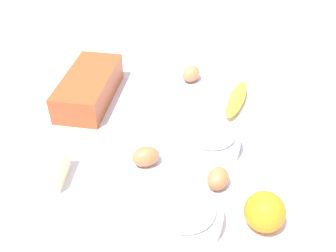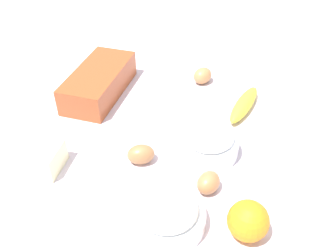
{
  "view_description": "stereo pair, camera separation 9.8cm",
  "coord_description": "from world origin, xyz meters",
  "px_view_note": "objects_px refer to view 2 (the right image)",
  "views": [
    {
      "loc": [
        -0.75,
        -0.14,
        0.65
      ],
      "look_at": [
        0.0,
        0.0,
        0.04
      ],
      "focal_mm": 41.1,
      "sensor_mm": 36.0,
      "label": 1
    },
    {
      "loc": [
        -0.73,
        -0.23,
        0.65
      ],
      "look_at": [
        0.0,
        0.0,
        0.04
      ],
      "focal_mm": 41.1,
      "sensor_mm": 36.0,
      "label": 2
    }
  ],
  "objects_px": {
    "loaf_pan": "(99,82)",
    "orange_fruit": "(248,221)",
    "flour_bowl": "(167,214)",
    "egg_loose": "(203,76)",
    "sugar_bowl": "(209,142)",
    "butter_block": "(47,159)",
    "egg_near_butter": "(141,154)",
    "banana": "(244,104)",
    "egg_beside_bowl": "(208,183)"
  },
  "relations": [
    {
      "from": "loaf_pan",
      "to": "egg_beside_bowl",
      "type": "xyz_separation_m",
      "value": [
        -0.28,
        -0.4,
        -0.02
      ]
    },
    {
      "from": "loaf_pan",
      "to": "orange_fruit",
      "type": "xyz_separation_m",
      "value": [
        -0.38,
        -0.5,
        0.0
      ]
    },
    {
      "from": "loaf_pan",
      "to": "banana",
      "type": "xyz_separation_m",
      "value": [
        0.04,
        -0.43,
        -0.02
      ]
    },
    {
      "from": "flour_bowl",
      "to": "egg_near_butter",
      "type": "relative_size",
      "value": 2.34
    },
    {
      "from": "egg_near_butter",
      "to": "flour_bowl",
      "type": "bearing_deg",
      "value": -143.47
    },
    {
      "from": "orange_fruit",
      "to": "egg_loose",
      "type": "bearing_deg",
      "value": 22.29
    },
    {
      "from": "banana",
      "to": "loaf_pan",
      "type": "bearing_deg",
      "value": 95.91
    },
    {
      "from": "sugar_bowl",
      "to": "orange_fruit",
      "type": "distance_m",
      "value": 0.25
    },
    {
      "from": "banana",
      "to": "orange_fruit",
      "type": "height_order",
      "value": "orange_fruit"
    },
    {
      "from": "banana",
      "to": "orange_fruit",
      "type": "xyz_separation_m",
      "value": [
        -0.42,
        -0.07,
        0.02
      ]
    },
    {
      "from": "orange_fruit",
      "to": "egg_near_butter",
      "type": "height_order",
      "value": "orange_fruit"
    },
    {
      "from": "loaf_pan",
      "to": "orange_fruit",
      "type": "distance_m",
      "value": 0.62
    },
    {
      "from": "sugar_bowl",
      "to": "banana",
      "type": "bearing_deg",
      "value": -15.34
    },
    {
      "from": "sugar_bowl",
      "to": "banana",
      "type": "relative_size",
      "value": 0.78
    },
    {
      "from": "sugar_bowl",
      "to": "egg_loose",
      "type": "bearing_deg",
      "value": 15.91
    },
    {
      "from": "egg_beside_bowl",
      "to": "egg_near_butter",
      "type": "bearing_deg",
      "value": 76.83
    },
    {
      "from": "loaf_pan",
      "to": "butter_block",
      "type": "bearing_deg",
      "value": -177.03
    },
    {
      "from": "egg_near_butter",
      "to": "egg_loose",
      "type": "relative_size",
      "value": 1.05
    },
    {
      "from": "flour_bowl",
      "to": "egg_near_butter",
      "type": "distance_m",
      "value": 0.2
    },
    {
      "from": "loaf_pan",
      "to": "banana",
      "type": "bearing_deg",
      "value": -84.82
    },
    {
      "from": "flour_bowl",
      "to": "egg_loose",
      "type": "height_order",
      "value": "flour_bowl"
    },
    {
      "from": "butter_block",
      "to": "egg_near_butter",
      "type": "height_order",
      "value": "butter_block"
    },
    {
      "from": "banana",
      "to": "orange_fruit",
      "type": "distance_m",
      "value": 0.43
    },
    {
      "from": "orange_fruit",
      "to": "loaf_pan",
      "type": "bearing_deg",
      "value": 52.98
    },
    {
      "from": "orange_fruit",
      "to": "egg_near_butter",
      "type": "relative_size",
      "value": 1.25
    },
    {
      "from": "orange_fruit",
      "to": "egg_beside_bowl",
      "type": "xyz_separation_m",
      "value": [
        0.09,
        0.1,
        -0.02
      ]
    },
    {
      "from": "flour_bowl",
      "to": "egg_near_butter",
      "type": "bearing_deg",
      "value": 36.53
    },
    {
      "from": "sugar_bowl",
      "to": "banana",
      "type": "height_order",
      "value": "sugar_bowl"
    },
    {
      "from": "loaf_pan",
      "to": "egg_beside_bowl",
      "type": "bearing_deg",
      "value": -126.16
    },
    {
      "from": "loaf_pan",
      "to": "egg_near_butter",
      "type": "bearing_deg",
      "value": -138.05
    },
    {
      "from": "egg_beside_bowl",
      "to": "egg_loose",
      "type": "height_order",
      "value": "egg_loose"
    },
    {
      "from": "flour_bowl",
      "to": "banana",
      "type": "xyz_separation_m",
      "value": [
        0.44,
        -0.09,
        -0.01
      ]
    },
    {
      "from": "orange_fruit",
      "to": "egg_loose",
      "type": "relative_size",
      "value": 1.31
    },
    {
      "from": "flour_bowl",
      "to": "sugar_bowl",
      "type": "distance_m",
      "value": 0.24
    },
    {
      "from": "banana",
      "to": "orange_fruit",
      "type": "relative_size",
      "value": 2.28
    },
    {
      "from": "banana",
      "to": "egg_near_butter",
      "type": "xyz_separation_m",
      "value": [
        -0.29,
        0.2,
        0.0
      ]
    },
    {
      "from": "banana",
      "to": "egg_beside_bowl",
      "type": "distance_m",
      "value": 0.33
    },
    {
      "from": "flour_bowl",
      "to": "egg_near_butter",
      "type": "height_order",
      "value": "flour_bowl"
    },
    {
      "from": "loaf_pan",
      "to": "sugar_bowl",
      "type": "bearing_deg",
      "value": -114.44
    },
    {
      "from": "sugar_bowl",
      "to": "egg_near_butter",
      "type": "distance_m",
      "value": 0.17
    },
    {
      "from": "sugar_bowl",
      "to": "banana",
      "type": "distance_m",
      "value": 0.22
    },
    {
      "from": "sugar_bowl",
      "to": "butter_block",
      "type": "bearing_deg",
      "value": 115.49
    },
    {
      "from": "loaf_pan",
      "to": "egg_loose",
      "type": "distance_m",
      "value": 0.32
    },
    {
      "from": "orange_fruit",
      "to": "egg_loose",
      "type": "distance_m",
      "value": 0.57
    },
    {
      "from": "banana",
      "to": "egg_loose",
      "type": "height_order",
      "value": "egg_loose"
    },
    {
      "from": "sugar_bowl",
      "to": "egg_near_butter",
      "type": "xyz_separation_m",
      "value": [
        -0.08,
        0.15,
        -0.01
      ]
    },
    {
      "from": "butter_block",
      "to": "egg_loose",
      "type": "height_order",
      "value": "butter_block"
    },
    {
      "from": "sugar_bowl",
      "to": "butter_block",
      "type": "xyz_separation_m",
      "value": [
        -0.17,
        0.35,
        -0.01
      ]
    },
    {
      "from": "banana",
      "to": "egg_loose",
      "type": "relative_size",
      "value": 2.99
    },
    {
      "from": "flour_bowl",
      "to": "sugar_bowl",
      "type": "height_order",
      "value": "sugar_bowl"
    }
  ]
}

